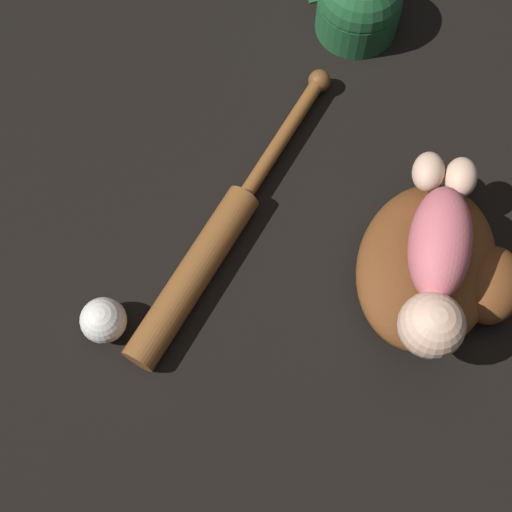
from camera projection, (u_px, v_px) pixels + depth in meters
The scene contains 6 objects.
ground_plane at pixel (395, 285), 1.16m from camera, with size 6.00×6.00×0.00m, color black.
baseball_glove at pixel (437, 269), 1.12m from camera, with size 0.33×0.30×0.08m.
baby_figure at pixel (438, 259), 1.03m from camera, with size 0.34×0.13×0.10m.
baseball_bat at pixel (213, 244), 1.15m from camera, with size 0.56×0.30×0.06m.
baseball at pixel (103, 320), 1.10m from camera, with size 0.07×0.07×0.07m.
baseball_cap at pixel (359, 3), 1.29m from camera, with size 0.23×0.19×0.15m.
Camera 1 is at (0.40, -0.20, 1.09)m, focal length 50.00 mm.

